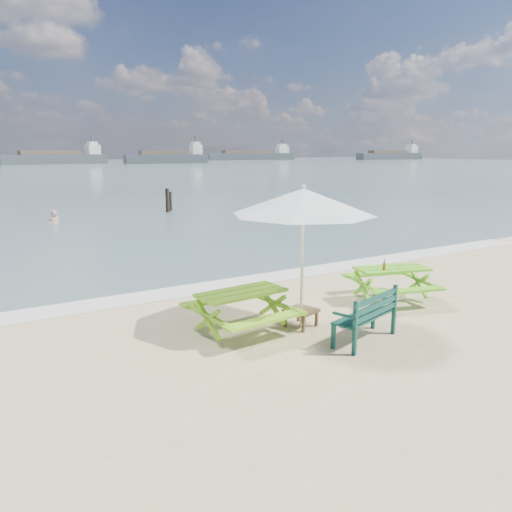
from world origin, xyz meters
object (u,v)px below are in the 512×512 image
picnic_table_left (242,312)px  swimmer (54,228)px  side_table (301,317)px  beer_bottle (384,266)px  park_bench (364,326)px  patio_umbrella (303,202)px  picnic_table_right (391,285)px

picnic_table_left → swimmer: size_ratio=1.11×
picnic_table_left → side_table: (1.05, -0.33, -0.18)m
beer_bottle → swimmer: size_ratio=0.14×
side_table → park_bench: bearing=-66.1°
side_table → patio_umbrella: size_ratio=0.20×
picnic_table_right → park_bench: (-2.08, -1.41, -0.09)m
picnic_table_right → patio_umbrella: 3.22m
park_bench → beer_bottle: size_ratio=6.34×
park_bench → beer_bottle: (1.78, 1.34, 0.53)m
picnic_table_left → patio_umbrella: bearing=-17.5°
side_table → swimmer: size_ratio=0.38×
swimmer → picnic_table_right: bearing=-76.9°
park_bench → side_table: park_bench is taller
patio_umbrella → swimmer: bearing=94.4°
side_table → swimmer: (-1.31, 16.92, -0.50)m
beer_bottle → swimmer: beer_bottle is taller
patio_umbrella → beer_bottle: 2.72m
beer_bottle → swimmer: bearing=102.1°
picnic_table_right → swimmer: bearing=103.1°
beer_bottle → picnic_table_left: bearing=178.4°
park_bench → swimmer: 18.13m
beer_bottle → swimmer: 17.10m
picnic_table_left → picnic_table_right: 3.62m
park_bench → patio_umbrella: patio_umbrella is taller
park_bench → beer_bottle: 2.29m
picnic_table_left → park_bench: park_bench is taller
patio_umbrella → park_bench: bearing=-66.1°
picnic_table_left → side_table: 1.11m
picnic_table_left → swimmer: (-0.26, 16.59, -0.68)m
picnic_table_left → beer_bottle: size_ratio=8.09×
beer_bottle → park_bench: bearing=-143.0°
side_table → patio_umbrella: patio_umbrella is taller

